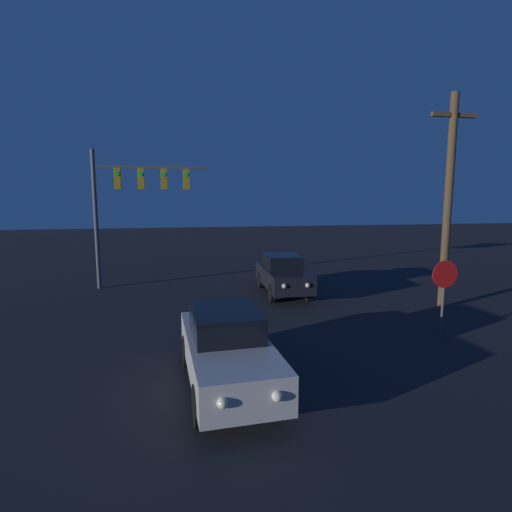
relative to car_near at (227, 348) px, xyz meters
name	(u,v)px	position (x,y,z in m)	size (l,w,h in m)	color
car_near	(227,348)	(0.00, 0.00, 0.00)	(1.79, 4.36, 1.62)	beige
car_far	(283,274)	(3.42, 7.91, 0.00)	(1.80, 4.37, 1.62)	black
traffic_signal_mast	(132,192)	(-2.73, 10.58, 3.41)	(5.00, 0.30, 6.06)	#4C4C51
stop_sign	(444,284)	(6.41, 1.77, 0.73)	(0.78, 0.07, 2.23)	#4C4C51
utility_pole	(448,199)	(8.51, 4.59, 3.10)	(1.69, 0.28, 7.54)	brown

